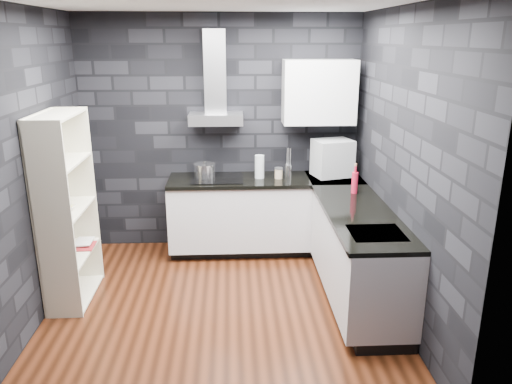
{
  "coord_description": "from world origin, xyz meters",
  "views": [
    {
      "loc": [
        0.12,
        -4.15,
        2.44
      ],
      "look_at": [
        0.35,
        0.45,
        1.0
      ],
      "focal_mm": 35.0,
      "sensor_mm": 36.0,
      "label": 1
    }
  ],
  "objects": [
    {
      "name": "utensil_crock",
      "position": [
        0.77,
        1.42,
        0.96
      ],
      "size": [
        0.12,
        0.12,
        0.12
      ],
      "primitive_type": "cylinder",
      "rotation": [
        0.0,
        0.0,
        -0.42
      ],
      "color": "silver",
      "rests_on": "counter_back_top"
    },
    {
      "name": "upper_cabinet",
      "position": [
        1.1,
        1.43,
        1.85
      ],
      "size": [
        0.8,
        0.35,
        0.7
      ],
      "primitive_type": "cube",
      "color": "silver",
      "rests_on": "wall_back"
    },
    {
      "name": "book_second",
      "position": [
        -1.44,
        0.51,
        0.59
      ],
      "size": [
        0.17,
        0.02,
        0.23
      ],
      "primitive_type": "imported",
      "rotation": [
        0.0,
        0.0,
        0.02
      ],
      "color": "#B2B2B2",
      "rests_on": "bookshelf"
    },
    {
      "name": "counter_back_cab",
      "position": [
        0.5,
        1.3,
        0.48
      ],
      "size": [
        2.2,
        0.6,
        0.76
      ],
      "primitive_type": "cube",
      "color": "silver",
      "rests_on": "ground"
    },
    {
      "name": "appliance_garage",
      "position": [
        1.26,
        1.3,
        1.12
      ],
      "size": [
        0.48,
        0.42,
        0.41
      ],
      "primitive_type": "cube",
      "rotation": [
        0.0,
        0.0,
        0.27
      ],
      "color": "#A5A8AC",
      "rests_on": "counter_back_top"
    },
    {
      "name": "storage_jar",
      "position": [
        0.65,
        1.28,
        0.95
      ],
      "size": [
        0.11,
        0.11,
        0.11
      ],
      "primitive_type": "cylinder",
      "rotation": [
        0.0,
        0.0,
        -0.3
      ],
      "color": "tan",
      "rests_on": "counter_back_top"
    },
    {
      "name": "pot",
      "position": [
        -0.19,
        1.34,
        0.98
      ],
      "size": [
        0.26,
        0.26,
        0.14
      ],
      "primitive_type": "cylinder",
      "rotation": [
        0.0,
        0.0,
        -0.11
      ],
      "color": "silver",
      "rests_on": "cooktop"
    },
    {
      "name": "red_bottle",
      "position": [
        1.37,
        0.68,
        1.01
      ],
      "size": [
        0.07,
        0.07,
        0.22
      ],
      "primitive_type": "cylinder",
      "rotation": [
        0.0,
        0.0,
        0.12
      ],
      "color": "#AF1630",
      "rests_on": "counter_right_top"
    },
    {
      "name": "counter_corner_top",
      "position": [
        1.3,
        1.3,
        0.88
      ],
      "size": [
        0.62,
        0.62,
        0.04
      ],
      "primitive_type": "cube",
      "color": "black",
      "rests_on": "counter_right_cab"
    },
    {
      "name": "fruit_bowl",
      "position": [
        -1.42,
        0.24,
        0.94
      ],
      "size": [
        0.23,
        0.23,
        0.05
      ],
      "primitive_type": "imported",
      "rotation": [
        0.0,
        0.0,
        -0.24
      ],
      "color": "white",
      "rests_on": "bookshelf"
    },
    {
      "name": "ground",
      "position": [
        0.0,
        0.0,
        0.0
      ],
      "size": [
        3.2,
        3.2,
        0.0
      ],
      "primitive_type": "plane",
      "color": "#471F0F"
    },
    {
      "name": "wall_right",
      "position": [
        1.62,
        0.0,
        1.35
      ],
      "size": [
        0.05,
        3.2,
        2.7
      ],
      "primitive_type": "cube",
      "color": "black",
      "rests_on": "ground"
    },
    {
      "name": "counter_right_cab",
      "position": [
        1.3,
        0.1,
        0.48
      ],
      "size": [
        0.6,
        1.8,
        0.76
      ],
      "primitive_type": "cube",
      "color": "silver",
      "rests_on": "ground"
    },
    {
      "name": "cooktop",
      "position": [
        -0.05,
        1.3,
        0.91
      ],
      "size": [
        0.58,
        0.5,
        0.01
      ],
      "primitive_type": "cube",
      "color": "black",
      "rests_on": "counter_back_top"
    },
    {
      "name": "wall_back",
      "position": [
        0.0,
        1.62,
        1.35
      ],
      "size": [
        3.2,
        0.05,
        2.7
      ],
      "primitive_type": "cube",
      "color": "black",
      "rests_on": "ground"
    },
    {
      "name": "bookshelf",
      "position": [
        -1.42,
        0.3,
        0.9
      ],
      "size": [
        0.5,
        0.85,
        1.8
      ],
      "primitive_type": "cube",
      "rotation": [
        0.0,
        0.0,
        0.22
      ],
      "color": "beige",
      "rests_on": "ground"
    },
    {
      "name": "toekick_back",
      "position": [
        0.5,
        1.34,
        0.05
      ],
      "size": [
        2.18,
        0.5,
        0.1
      ],
      "primitive_type": "cube",
      "color": "black",
      "rests_on": "ground"
    },
    {
      "name": "wall_left",
      "position": [
        -1.62,
        0.0,
        1.35
      ],
      "size": [
        0.05,
        3.2,
        2.7
      ],
      "primitive_type": "cube",
      "color": "black",
      "rests_on": "ground"
    },
    {
      "name": "book_red",
      "position": [
        -1.43,
        0.45,
        0.57
      ],
      "size": [
        0.18,
        0.03,
        0.25
      ],
      "primitive_type": "imported",
      "rotation": [
        0.0,
        0.0,
        0.03
      ],
      "color": "maroon",
      "rests_on": "bookshelf"
    },
    {
      "name": "hood_body",
      "position": [
        -0.05,
        1.43,
        1.56
      ],
      "size": [
        0.6,
        0.34,
        0.12
      ],
      "primitive_type": "cube",
      "color": "silver",
      "rests_on": "wall_back"
    },
    {
      "name": "glass_vase",
      "position": [
        0.43,
        1.31,
        1.03
      ],
      "size": [
        0.13,
        0.13,
        0.26
      ],
      "primitive_type": "cylinder",
      "rotation": [
        0.0,
        0.0,
        -0.25
      ],
      "color": "silver",
      "rests_on": "counter_back_top"
    },
    {
      "name": "wall_front",
      "position": [
        0.0,
        -1.62,
        1.35
      ],
      "size": [
        3.2,
        0.05,
        2.7
      ],
      "primitive_type": "cube",
      "color": "black",
      "rests_on": "ground"
    },
    {
      "name": "ceiling",
      "position": [
        0.0,
        0.0,
        2.7
      ],
      "size": [
        3.2,
        3.2,
        0.0
      ],
      "primitive_type": "plane",
      "rotation": [
        3.14,
        0.0,
        0.0
      ],
      "color": "white"
    },
    {
      "name": "sink_rim",
      "position": [
        1.3,
        -0.4,
        0.89
      ],
      "size": [
        0.44,
        0.4,
        0.01
      ],
      "primitive_type": "cube",
      "color": "silver",
      "rests_on": "counter_right_top"
    },
    {
      "name": "toekick_right",
      "position": [
        1.34,
        0.1,
        0.05
      ],
      "size": [
        0.5,
        1.78,
        0.1
      ],
      "primitive_type": "cube",
      "color": "black",
      "rests_on": "ground"
    },
    {
      "name": "counter_back_top",
      "position": [
        0.5,
        1.29,
        0.88
      ],
      "size": [
        2.2,
        0.62,
        0.04
      ],
      "primitive_type": "cube",
      "color": "black",
      "rests_on": "counter_back_cab"
    },
    {
      "name": "hood_chimney",
      "position": [
        -0.05,
        1.5,
        2.07
      ],
      "size": [
        0.24,
        0.2,
        0.9
      ],
      "primitive_type": "cube",
      "color": "silver",
      "rests_on": "hood_body"
    },
    {
      "name": "counter_right_top",
      "position": [
        1.29,
        0.1,
        0.88
      ],
      "size": [
        0.62,
        1.8,
        0.04
      ],
      "primitive_type": "cube",
      "color": "black",
      "rests_on": "counter_right_cab"
    }
  ]
}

